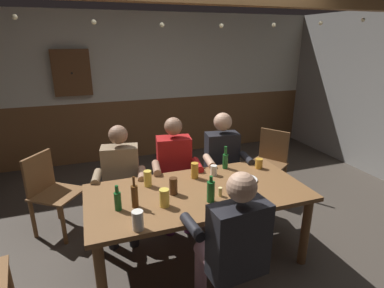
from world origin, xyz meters
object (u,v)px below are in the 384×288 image
pint_glass_3 (148,179)px  bottle_2 (225,160)px  table_candle (220,192)px  pint_glass_5 (173,186)px  dining_table (198,199)px  plate_0 (244,179)px  pint_glass_6 (164,198)px  person_3 (233,241)px  bottle_0 (135,196)px  person_1 (175,167)px  wall_dart_cabinet (72,73)px  bottle_1 (118,200)px  bottle_3 (211,191)px  chair_empty_near_left (269,161)px  chair_empty_far_end (51,191)px  person_0 (121,177)px  pint_glass_0 (195,171)px  pint_glass_2 (214,170)px  pint_glass_4 (259,164)px  pint_glass_1 (138,220)px  person_2 (223,160)px

pint_glass_3 → bottle_2: bearing=9.1°
table_candle → pint_glass_5: size_ratio=0.52×
dining_table → plate_0: plate_0 is taller
plate_0 → pint_glass_6: pint_glass_6 is taller
person_3 → bottle_0: person_3 is taller
person_3 → person_1: bearing=85.3°
table_candle → wall_dart_cabinet: size_ratio=0.11×
bottle_1 → bottle_3: bearing=-9.4°
person_3 → wall_dart_cabinet: size_ratio=1.76×
pint_glass_3 → bottle_1: bearing=-132.7°
chair_empty_near_left → pint_glass_3: chair_empty_near_left is taller
person_1 → chair_empty_far_end: 1.36m
person_1 → bottle_0: (-0.57, -0.80, 0.15)m
person_0 → bottle_0: size_ratio=4.43×
person_1 → pint_glass_0: 0.47m
chair_empty_near_left → pint_glass_0: bearing=82.7°
dining_table → bottle_3: bearing=-81.6°
bottle_3 → pint_glass_2: 0.53m
pint_glass_3 → wall_dart_cabinet: bearing=103.3°
person_0 → pint_glass_4: person_0 is taller
chair_empty_far_end → pint_glass_2: bearing=102.2°
bottle_2 → pint_glass_0: (-0.39, -0.12, -0.01)m
person_3 → pint_glass_3: person_3 is taller
chair_empty_far_end → table_candle: 1.88m
chair_empty_far_end → pint_glass_1: 1.59m
person_2 → pint_glass_3: 1.10m
person_3 → wall_dart_cabinet: bearing=101.0°
pint_glass_0 → pint_glass_6: pint_glass_0 is taller
bottle_1 → pint_glass_4: 1.54m
bottle_0 → bottle_1: bottle_0 is taller
plate_0 → person_2: bearing=82.9°
bottle_3 → pint_glass_0: bottle_3 is taller
table_candle → wall_dart_cabinet: 3.31m
person_1 → pint_glass_2: bearing=130.4°
bottle_1 → pint_glass_0: (0.78, 0.36, -0.01)m
pint_glass_5 → pint_glass_6: 0.22m
dining_table → pint_glass_2: pint_glass_2 is taller
wall_dart_cabinet → bottle_0: bearing=-81.5°
pint_glass_3 → pint_glass_6: (0.05, -0.41, 0.00)m
pint_glass_1 → pint_glass_2: bearing=37.5°
person_0 → plate_0: 1.28m
pint_glass_5 → bottle_0: bearing=-163.6°
chair_empty_near_left → bottle_3: (-1.33, -1.13, 0.34)m
person_1 → person_3: 1.42m
person_3 → bottle_2: 1.19m
pint_glass_0 → chair_empty_near_left: bearing=26.5°
person_2 → plate_0: person_2 is taller
plate_0 → pint_glass_5: bearing=-176.9°
pint_glass_4 → wall_dart_cabinet: bearing=125.0°
person_0 → bottle_2: 1.11m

